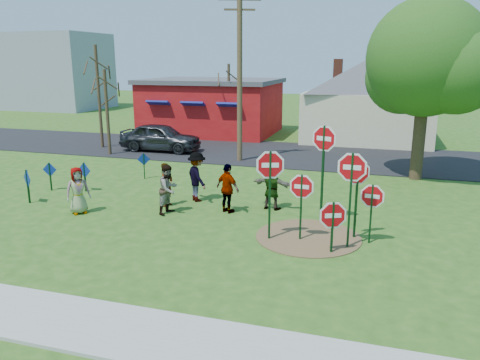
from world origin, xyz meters
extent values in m
plane|color=#275017|center=(0.00, 0.00, 0.00)|extent=(120.00, 120.00, 0.00)
cube|color=#9E9E99|center=(0.00, -7.20, 0.04)|extent=(22.00, 1.80, 0.08)
cube|color=black|center=(0.00, 11.50, 0.02)|extent=(120.00, 7.50, 0.04)
cylinder|color=brown|center=(4.50, -1.00, 0.01)|extent=(3.20, 3.20, 0.03)
cube|color=maroon|center=(-5.50, 18.00, 1.80)|extent=(9.00, 7.00, 3.60)
cube|color=#4C4C51|center=(-5.50, 18.00, 3.75)|extent=(9.40, 7.40, 0.30)
cube|color=navy|center=(-8.00, 14.40, 2.40)|extent=(1.60, 0.78, 0.45)
cube|color=navy|center=(-5.50, 14.40, 2.40)|extent=(1.60, 0.78, 0.45)
cube|color=navy|center=(-3.00, 14.40, 2.40)|extent=(1.60, 0.78, 0.45)
cube|color=beige|center=(5.50, 18.00, 1.60)|extent=(8.00, 7.00, 3.20)
pyramid|color=#4C4C51|center=(5.50, 18.00, 5.40)|extent=(9.40, 9.40, 2.20)
cube|color=brown|center=(3.50, 17.00, 4.60)|extent=(0.55, 0.55, 1.40)
cube|color=brown|center=(7.50, 19.00, 4.60)|extent=(0.55, 0.55, 1.40)
cube|color=#8C939E|center=(-28.00, 30.00, 4.00)|extent=(10.00, 8.00, 8.00)
cube|color=black|center=(4.29, -1.26, 1.01)|extent=(0.05, 0.07, 2.01)
cylinder|color=white|center=(4.29, -1.26, 1.66)|extent=(0.98, 0.04, 0.98)
cylinder|color=#B1080F|center=(4.29, -1.26, 1.66)|extent=(0.84, 0.04, 0.84)
cube|color=white|center=(4.29, -1.26, 1.66)|extent=(0.43, 0.01, 0.12)
cube|color=black|center=(4.68, 0.50, 1.61)|extent=(0.08, 0.09, 3.23)
cylinder|color=white|center=(4.68, 0.50, 2.82)|extent=(1.07, 0.39, 1.13)
cylinder|color=#B1080F|center=(4.68, 0.50, 2.82)|extent=(0.93, 0.34, 0.98)
cube|color=white|center=(4.68, 0.50, 2.82)|extent=(0.47, 0.17, 0.14)
cylinder|color=gold|center=(4.68, 0.50, 2.82)|extent=(1.07, 0.38, 1.13)
cube|color=black|center=(5.70, -1.47, 1.39)|extent=(0.06, 0.08, 2.78)
cylinder|color=white|center=(5.70, -1.47, 2.37)|extent=(1.10, 0.04, 1.10)
cylinder|color=#B1080F|center=(5.70, -1.47, 2.37)|extent=(0.95, 0.04, 0.95)
cube|color=white|center=(5.70, -1.47, 2.37)|extent=(0.49, 0.02, 0.14)
cube|color=black|center=(5.83, -0.64, 1.20)|extent=(0.08, 0.08, 2.41)
cylinder|color=white|center=(5.83, -0.64, 2.04)|extent=(0.92, 0.46, 1.01)
cylinder|color=#B1080F|center=(5.83, -0.64, 2.04)|extent=(0.79, 0.40, 0.87)
cube|color=white|center=(5.83, -0.64, 2.04)|extent=(0.40, 0.20, 0.13)
cylinder|color=gold|center=(5.83, -0.64, 2.04)|extent=(0.92, 0.45, 1.01)
cube|color=black|center=(5.29, -1.99, 0.74)|extent=(0.08, 0.09, 1.48)
cylinder|color=white|center=(5.29, -1.99, 1.10)|extent=(0.98, 0.41, 1.05)
cylinder|color=#B1080F|center=(5.29, -1.99, 1.10)|extent=(0.84, 0.36, 0.90)
cube|color=white|center=(5.29, -1.99, 1.10)|extent=(0.43, 0.18, 0.13)
cube|color=black|center=(6.29, -0.91, 0.89)|extent=(0.06, 0.07, 1.78)
cylinder|color=white|center=(6.29, -0.91, 1.44)|extent=(0.93, 0.13, 0.94)
cylinder|color=#B1080F|center=(6.29, -0.91, 1.44)|extent=(0.81, 0.11, 0.81)
cube|color=white|center=(6.29, -0.91, 1.44)|extent=(0.41, 0.05, 0.12)
cylinder|color=gold|center=(6.29, -0.91, 1.44)|extent=(0.93, 0.12, 0.94)
cube|color=black|center=(3.39, -1.48, 1.35)|extent=(0.08, 0.09, 2.70)
cylinder|color=white|center=(3.39, -1.48, 2.29)|extent=(1.08, 0.38, 1.13)
cylinder|color=#B1080F|center=(3.39, -1.48, 2.29)|extent=(0.93, 0.33, 0.98)
cube|color=white|center=(3.39, -1.48, 2.29)|extent=(0.47, 0.17, 0.14)
cube|color=black|center=(-6.12, -0.51, 0.64)|extent=(0.08, 0.09, 1.28)
cube|color=navy|center=(-6.12, -0.51, 0.94)|extent=(0.61, 0.39, 0.71)
cube|color=black|center=(-6.49, 1.21, 0.58)|extent=(0.06, 0.06, 1.17)
cube|color=navy|center=(-6.49, 1.21, 0.88)|extent=(0.60, 0.11, 0.60)
cube|color=black|center=(-5.05, 1.51, 0.60)|extent=(0.07, 0.07, 1.20)
cube|color=navy|center=(-5.05, 1.51, 0.88)|extent=(0.66, 0.16, 0.67)
cube|color=black|center=(-3.73, 4.08, 0.59)|extent=(0.07, 0.07, 1.18)
cube|color=navy|center=(-3.73, 4.08, 0.91)|extent=(0.51, 0.30, 0.57)
imported|color=#3D448A|center=(-3.58, -1.01, 0.83)|extent=(0.93, 0.96, 1.66)
imported|color=teal|center=(-0.99, 0.69, 0.80)|extent=(0.49, 0.65, 1.61)
imported|color=brown|center=(-0.55, -0.08, 0.87)|extent=(0.84, 0.98, 1.74)
imported|color=#35343A|center=(-0.15, 1.58, 0.95)|extent=(1.36, 1.37, 1.90)
imported|color=#4A2C5B|center=(1.40, 0.57, 0.88)|extent=(1.11, 0.84, 1.76)
imported|color=#194A27|center=(2.80, 1.42, 0.86)|extent=(1.65, 0.80, 1.71)
imported|color=#2F2F33|center=(-5.95, 10.28, 0.85)|extent=(4.75, 1.93, 1.61)
cylinder|color=#4C3823|center=(-0.70, 9.00, 4.35)|extent=(0.27, 0.27, 8.71)
cube|color=#4C3823|center=(-0.70, 9.00, 7.64)|extent=(1.47, 0.67, 0.10)
cylinder|color=#382819|center=(8.05, 7.62, 2.14)|extent=(0.55, 0.55, 4.28)
sphere|color=#234913|center=(8.05, 7.62, 5.35)|extent=(5.06, 5.06, 5.06)
sphere|color=#234913|center=(9.22, 7.04, 4.87)|extent=(3.70, 3.70, 3.70)
sphere|color=#234913|center=(7.18, 8.40, 4.48)|extent=(3.31, 3.31, 3.31)
cylinder|color=#382819|center=(-9.89, 10.30, 3.05)|extent=(0.18, 0.18, 6.10)
cylinder|color=#382819|center=(-3.17, 14.76, 2.50)|extent=(0.18, 0.18, 5.00)
cylinder|color=#382819|center=(-8.26, 8.50, 2.37)|extent=(0.18, 0.18, 4.75)
camera|label=1|loc=(6.35, -14.39, 5.25)|focal=35.00mm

